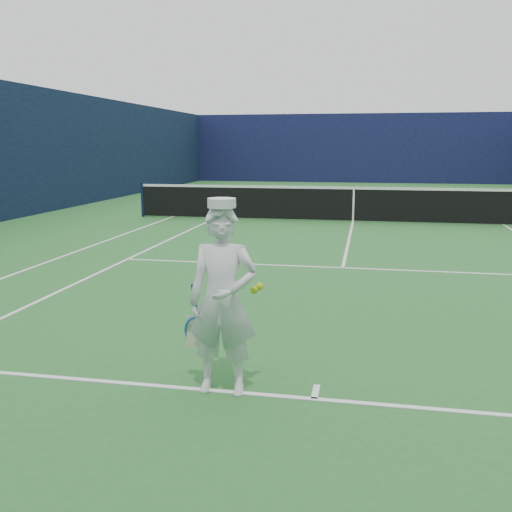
{
  "coord_description": "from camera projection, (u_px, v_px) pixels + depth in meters",
  "views": [
    {
      "loc": [
        0.39,
        -16.5,
        2.16
      ],
      "look_at": [
        -0.81,
        -10.36,
        0.95
      ],
      "focal_mm": 40.0,
      "sensor_mm": 36.0,
      "label": 1
    }
  ],
  "objects": [
    {
      "name": "court_markings",
      "position": [
        353.0,
        222.0,
        16.38
      ],
      "size": [
        11.03,
        23.83,
        0.01
      ],
      "color": "white",
      "rests_on": "ground"
    },
    {
      "name": "windscreen_fence",
      "position": [
        355.0,
        151.0,
        16.0
      ],
      "size": [
        20.12,
        36.12,
        4.0
      ],
      "color": "#0E1236",
      "rests_on": "ground"
    },
    {
      "name": "tennis_net",
      "position": [
        353.0,
        203.0,
        16.27
      ],
      "size": [
        12.88,
        0.09,
        1.07
      ],
      "color": "#141E4C",
      "rests_on": "ground"
    },
    {
      "name": "tennis_player",
      "position": [
        223.0,
        300.0,
        4.94
      ],
      "size": [
        0.77,
        0.45,
        1.73
      ],
      "rotation": [
        0.0,
        0.0,
        0.04
      ],
      "color": "white",
      "rests_on": "ground"
    },
    {
      "name": "ground",
      "position": [
        353.0,
        222.0,
        16.38
      ],
      "size": [
        80.0,
        80.0,
        0.0
      ],
      "primitive_type": "plane",
      "color": "#27682A",
      "rests_on": "ground"
    }
  ]
}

